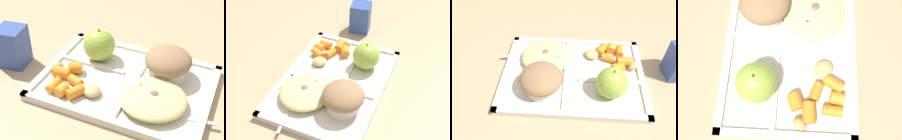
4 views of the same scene
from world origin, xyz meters
The scene contains 18 objects.
ground centered at (0.00, 0.00, 0.00)m, with size 6.00×6.00×0.00m, color tan.
lunch_tray centered at (0.00, 0.00, 0.01)m, with size 0.36×0.26×0.02m.
green_apple centered at (-0.09, 0.05, 0.05)m, with size 0.07×0.07×0.08m.
bran_muffin centered at (0.07, 0.05, 0.05)m, with size 0.10×0.10×0.07m.
carrot_slice_small centered at (-0.09, -0.05, 0.02)m, with size 0.02×0.02×0.03m, color orange.
carrot_slice_diagonal centered at (-0.11, -0.02, 0.02)m, with size 0.02×0.02×0.03m, color orange.
carrot_slice_tilted centered at (-0.08, -0.08, 0.02)m, with size 0.02×0.02×0.04m, color orange.
carrot_slice_center centered at (-0.13, -0.08, 0.02)m, with size 0.02×0.02×0.03m, color orange.
carrot_slice_large centered at (-0.10, -0.09, 0.02)m, with size 0.02×0.02×0.02m, color orange.
carrot_slice_back centered at (-0.13, -0.04, 0.02)m, with size 0.02×0.02×0.04m, color orange.
potato_chunk_small centered at (-0.05, -0.06, 0.02)m, with size 0.04×0.04×0.02m, color tan.
potato_chunk_large centered at (-0.15, -0.02, 0.02)m, with size 0.03×0.02×0.02m, color tan.
egg_noodle_pile centered at (0.07, -0.04, 0.03)m, with size 0.13×0.13×0.03m, color #D6C684.
meatball_side centered at (0.04, -0.03, 0.03)m, with size 0.03×0.03×0.03m, color brown.
meatball_back centered at (0.08, -0.05, 0.03)m, with size 0.03×0.03×0.03m, color #755B4C.
meatball_front centered at (0.07, -0.04, 0.03)m, with size 0.03×0.03×0.03m, color brown.
plastic_fork centered at (0.11, -0.06, 0.01)m, with size 0.15×0.04×0.00m.
milk_carton centered at (-0.27, -0.03, 0.05)m, with size 0.06×0.06×0.09m, color #334C99.
Camera 1 is at (0.19, -0.51, 0.46)m, focal length 53.30 mm.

